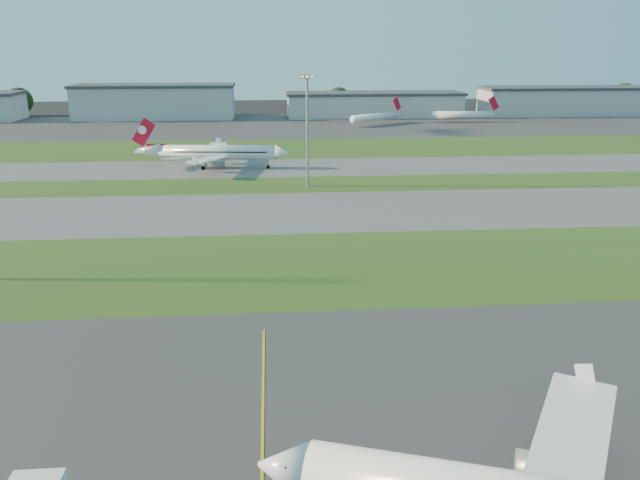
{
  "coord_description": "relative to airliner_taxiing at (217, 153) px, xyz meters",
  "views": [
    {
      "loc": [
        6.24,
        -37.33,
        32.41
      ],
      "look_at": [
        12.72,
        43.08,
        7.0
      ],
      "focal_mm": 35.0,
      "sensor_mm": 36.0,
      "label": 1
    }
  ],
  "objects": [
    {
      "name": "hangar_west",
      "position": [
        -36.76,
        122.37,
        3.37
      ],
      "size": [
        71.4,
        23.0,
        15.2
      ],
      "color": "gray",
      "rests_on": "ground"
    },
    {
      "name": "hangar_east",
      "position": [
        63.24,
        122.37,
        1.37
      ],
      "size": [
        81.6,
        23.0,
        11.2
      ],
      "color": "gray",
      "rests_on": "ground"
    },
    {
      "name": "hangar_far_east",
      "position": [
        163.24,
        122.37,
        2.37
      ],
      "size": [
        96.9,
        23.0,
        13.2
      ],
      "color": "gray",
      "rests_on": "ground"
    },
    {
      "name": "taxiway_a",
      "position": [
        8.24,
        -47.63,
        -4.26
      ],
      "size": [
        300.0,
        32.0,
        0.01
      ],
      "primitive_type": "cube",
      "color": "#515154",
      "rests_on": "ground"
    },
    {
      "name": "grass_strip_b",
      "position": [
        8.24,
        -22.63,
        -4.26
      ],
      "size": [
        300.0,
        18.0,
        0.01
      ],
      "primitive_type": "cube",
      "color": "#314517",
      "rests_on": "ground"
    },
    {
      "name": "airliner_taxiing",
      "position": [
        0.0,
        0.0,
        0.0
      ],
      "size": [
        38.89,
        32.84,
        12.15
      ],
      "rotation": [
        0.0,
        0.0,
        3.03
      ],
      "color": "white",
      "rests_on": "ground"
    },
    {
      "name": "apron_far",
      "position": [
        8.24,
        92.37,
        -4.26
      ],
      "size": [
        400.0,
        80.0,
        0.01
      ],
      "primitive_type": "cube",
      "color": "#333335",
      "rests_on": "ground"
    },
    {
      "name": "grass_strip_a",
      "position": [
        8.24,
        -80.63,
        -4.26
      ],
      "size": [
        300.0,
        34.0,
        0.01
      ],
      "primitive_type": "cube",
      "color": "#314517",
      "rests_on": "ground"
    },
    {
      "name": "mini_jet_near",
      "position": [
        58.8,
        91.19,
        -0.98
      ],
      "size": [
        24.27,
        18.06,
        9.48
      ],
      "rotation": [
        0.0,
        0.0,
        0.62
      ],
      "color": "white",
      "rests_on": "ground"
    },
    {
      "name": "grass_strip_c",
      "position": [
        8.24,
        32.37,
        -4.26
      ],
      "size": [
        300.0,
        40.0,
        0.01
      ],
      "primitive_type": "cube",
      "color": "#314517",
      "rests_on": "ground"
    },
    {
      "name": "tree_mid_west",
      "position": [
        -11.76,
        133.37,
        1.57
      ],
      "size": [
        9.9,
        9.9,
        10.8
      ],
      "color": "black",
      "rests_on": "ground"
    },
    {
      "name": "taxiway_b",
      "position": [
        8.24,
        -0.63,
        -4.26
      ],
      "size": [
        300.0,
        26.0,
        0.01
      ],
      "primitive_type": "cube",
      "color": "#515154",
      "rests_on": "ground"
    },
    {
      "name": "light_mast_centre",
      "position": [
        23.24,
        -24.63,
        10.55
      ],
      "size": [
        3.2,
        0.7,
        25.8
      ],
      "color": "gray",
      "rests_on": "ground"
    },
    {
      "name": "tree_west",
      "position": [
        -101.76,
        137.37,
        2.87
      ],
      "size": [
        12.1,
        12.1,
        13.2
      ],
      "color": "black",
      "rests_on": "ground"
    },
    {
      "name": "mini_jet_far",
      "position": [
        98.37,
        97.24,
        -0.98
      ],
      "size": [
        28.62,
        3.82,
        9.48
      ],
      "rotation": [
        0.0,
        0.0,
        -0.02
      ],
      "color": "white",
      "rests_on": "ground"
    },
    {
      "name": "tree_east",
      "position": [
        123.24,
        134.37,
        1.9
      ],
      "size": [
        10.45,
        10.45,
        11.4
      ],
      "color": "black",
      "rests_on": "ground"
    },
    {
      "name": "tree_far_east",
      "position": [
        193.24,
        138.37,
        3.2
      ],
      "size": [
        12.65,
        12.65,
        13.8
      ],
      "color": "black",
      "rests_on": "ground"
    },
    {
      "name": "tree_mid_east",
      "position": [
        48.24,
        136.37,
        2.55
      ],
      "size": [
        11.55,
        11.55,
        12.6
      ],
      "color": "black",
      "rests_on": "ground"
    }
  ]
}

